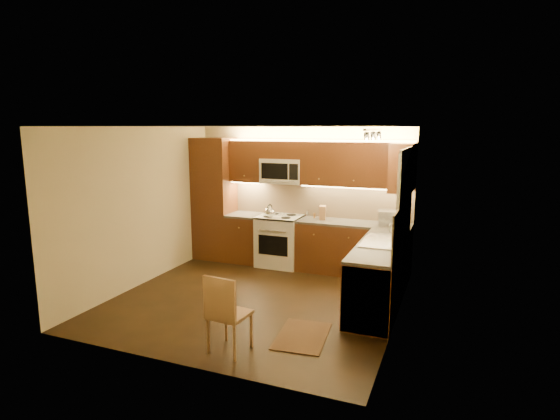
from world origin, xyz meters
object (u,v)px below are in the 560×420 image
at_px(dining_chair, 230,312).
at_px(toaster_oven, 390,218).
at_px(knife_block, 323,213).
at_px(kettle, 270,211).
at_px(sink, 382,236).
at_px(microwave, 283,171).
at_px(soap_bottle, 401,230).
at_px(stove, 280,241).

bearing_deg(dining_chair, toaster_oven, 74.32).
bearing_deg(knife_block, toaster_oven, -16.34).
distance_m(kettle, dining_chair, 3.19).
distance_m(sink, dining_chair, 2.52).
relative_size(microwave, knife_block, 3.16).
bearing_deg(dining_chair, knife_block, 94.08).
bearing_deg(microwave, dining_chair, -78.68).
bearing_deg(soap_bottle, sink, -97.16).
distance_m(toaster_oven, knife_block, 1.18).
height_order(kettle, toaster_oven, kettle).
relative_size(sink, toaster_oven, 2.13).
relative_size(toaster_oven, dining_chair, 0.44).
distance_m(microwave, kettle, 0.76).
xyz_separation_m(microwave, dining_chair, (0.67, -3.33, -1.26)).
bearing_deg(kettle, sink, -14.19).
relative_size(stove, kettle, 3.93).
relative_size(stove, toaster_oven, 2.28).
height_order(microwave, dining_chair, microwave).
distance_m(kettle, soap_bottle, 2.40).
distance_m(kettle, knife_block, 0.94).
xyz_separation_m(stove, soap_bottle, (2.21, -0.68, 0.53)).
height_order(knife_block, soap_bottle, knife_block).
xyz_separation_m(knife_block, soap_bottle, (1.44, -0.76, -0.03)).
bearing_deg(stove, microwave, 90.00).
bearing_deg(kettle, toaster_oven, 15.54).
distance_m(microwave, knife_block, 1.05).
height_order(soap_bottle, dining_chair, soap_bottle).
bearing_deg(microwave, kettle, -113.10).
xyz_separation_m(microwave, sink, (2.00, -1.26, -0.74)).
height_order(stove, knife_block, knife_block).
bearing_deg(sink, toaster_oven, 92.44).
bearing_deg(microwave, sink, -32.21).
bearing_deg(soap_bottle, toaster_oven, 128.35).
bearing_deg(stove, sink, -29.36).
bearing_deg(knife_block, soap_bottle, -41.99).
height_order(stove, soap_bottle, soap_bottle).
relative_size(stove, microwave, 1.21).
distance_m(knife_block, soap_bottle, 1.62).
height_order(sink, dining_chair, sink).
distance_m(toaster_oven, dining_chair, 3.52).
height_order(toaster_oven, knife_block, toaster_oven).
height_order(sink, soap_bottle, soap_bottle).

